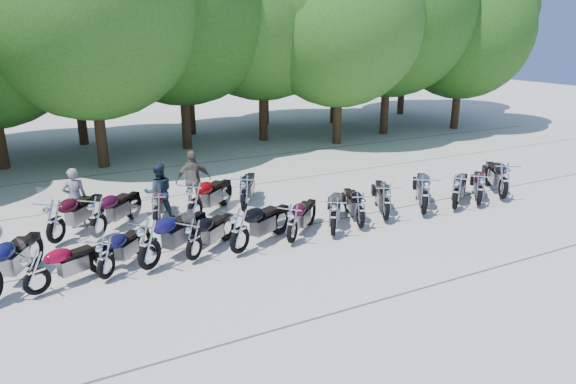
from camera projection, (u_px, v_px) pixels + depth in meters
name	position (u px, v px, depth m)	size (l,w,h in m)	color
ground	(314.00, 248.00, 13.33)	(90.00, 90.00, 0.00)	#A39F93
tree_3	(86.00, 5.00, 19.41)	(8.70, 8.70, 10.67)	#3A2614
tree_4	(179.00, 2.00, 22.68)	(9.13, 9.13, 11.20)	#3A2614
tree_5	(262.00, 5.00, 24.58)	(9.04, 9.04, 11.10)	#3A2614
tree_6	(340.00, 22.00, 24.06)	(8.00, 8.00, 9.82)	#3A2614
tree_7	(390.00, 11.00, 26.31)	(8.79, 8.79, 10.79)	#3A2614
tree_8	(463.00, 30.00, 28.11)	(7.53, 7.53, 9.25)	#3A2614
tree_11	(70.00, 29.00, 23.97)	(7.56, 7.56, 9.28)	#3A2614
tree_12	(186.00, 24.00, 26.37)	(7.88, 7.88, 9.67)	#3A2614
tree_13	(264.00, 19.00, 29.27)	(8.31, 8.31, 10.20)	#3A2614
tree_14	(336.00, 23.00, 29.90)	(8.02, 8.02, 9.84)	#3A2614
tree_15	(407.00, 4.00, 32.92)	(9.67, 9.67, 11.86)	#3A2614
motorcycle_1	(36.00, 272.00, 10.69)	(0.63, 2.07, 1.17)	maroon
motorcycle_2	(105.00, 257.00, 11.39)	(0.63, 2.06, 1.17)	black
motorcycle_3	(149.00, 243.00, 11.78)	(0.78, 2.56, 1.45)	#100E3E
motorcycle_4	(194.00, 239.00, 12.31)	(0.65, 2.15, 1.21)	black
motorcycle_5	(239.00, 230.00, 12.66)	(0.74, 2.44, 1.38)	black
motorcycle_6	(292.00, 223.00, 13.32)	(0.67, 2.19, 1.24)	#36071B
motorcycle_7	(334.00, 216.00, 13.79)	(0.68, 2.24, 1.26)	black
motorcycle_8	(361.00, 209.00, 14.36)	(0.66, 2.16, 1.22)	black
motorcycle_9	(386.00, 201.00, 14.89)	(0.71, 2.32, 1.31)	black
motorcycle_10	(425.00, 194.00, 15.35)	(0.77, 2.53, 1.43)	#0C1338
motorcycle_11	(456.00, 191.00, 15.82)	(0.71, 2.34, 1.32)	black
motorcycle_12	(480.00, 189.00, 16.18)	(0.68, 2.24, 1.27)	#3B081A
motorcycle_13	(504.00, 180.00, 16.79)	(0.78, 2.56, 1.45)	black
motorcycle_14	(55.00, 220.00, 13.28)	(0.75, 2.46, 1.39)	#3A0714
motorcycle_15	(97.00, 216.00, 13.65)	(0.73, 2.39, 1.35)	#34071F
motorcycle_16	(156.00, 209.00, 14.44)	(0.63, 2.08, 1.17)	#3E0813
motorcycle_17	(195.00, 201.00, 14.76)	(0.76, 2.50, 1.41)	#780405
motorcycle_18	(244.00, 193.00, 15.63)	(0.73, 2.39, 1.35)	black
rider_0	(75.00, 198.00, 14.48)	(0.64, 0.42, 1.75)	gray
rider_1	(159.00, 192.00, 15.05)	(0.84, 0.66, 1.74)	#1B283A
rider_2	(193.00, 180.00, 16.00)	(1.10, 0.46, 1.88)	brown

